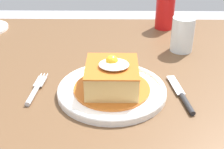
# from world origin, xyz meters

# --- Properties ---
(dining_table) EXTENTS (1.12, 1.00, 0.76)m
(dining_table) POSITION_xyz_m (0.00, 0.00, 0.65)
(dining_table) COLOR brown
(dining_table) RESTS_ON ground_plane
(main_plate) EXTENTS (0.26, 0.26, 0.02)m
(main_plate) POSITION_xyz_m (0.03, -0.04, 0.77)
(main_plate) COLOR white
(main_plate) RESTS_ON dining_table
(sandwich_meal) EXTENTS (0.18, 0.18, 0.09)m
(sandwich_meal) POSITION_xyz_m (0.03, -0.04, 0.80)
(sandwich_meal) COLOR #B75B1E
(sandwich_meal) RESTS_ON main_plate
(fork) EXTENTS (0.03, 0.14, 0.01)m
(fork) POSITION_xyz_m (-0.15, -0.04, 0.76)
(fork) COLOR silver
(fork) RESTS_ON dining_table
(knife) EXTENTS (0.04, 0.17, 0.01)m
(knife) POSITION_xyz_m (0.20, -0.07, 0.76)
(knife) COLOR #262628
(knife) RESTS_ON dining_table
(soda_can) EXTENTS (0.07, 0.07, 0.12)m
(soda_can) POSITION_xyz_m (0.21, 0.41, 0.82)
(soda_can) COLOR red
(soda_can) RESTS_ON dining_table
(drinking_glass) EXTENTS (0.07, 0.07, 0.10)m
(drinking_glass) POSITION_xyz_m (0.24, 0.21, 0.80)
(drinking_glass) COLOR gold
(drinking_glass) RESTS_ON dining_table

